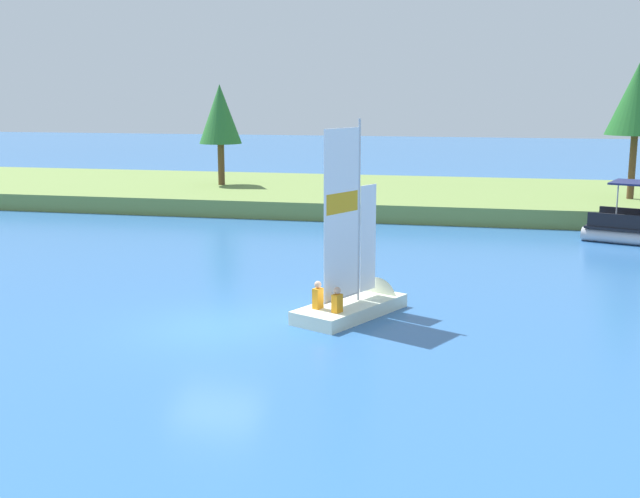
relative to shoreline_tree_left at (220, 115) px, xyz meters
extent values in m
plane|color=#2D609E|center=(8.73, -25.58, -5.09)|extent=(200.00, 200.00, 0.00)
cube|color=olive|center=(8.73, 0.47, -4.63)|extent=(80.00, 14.61, 0.92)
cylinder|color=brown|center=(0.00, 0.00, -2.93)|extent=(0.39, 0.39, 2.48)
cone|color=#286B2D|center=(0.00, 0.00, 0.05)|extent=(2.53, 2.53, 3.49)
cylinder|color=brown|center=(23.06, -1.57, -2.51)|extent=(0.35, 0.35, 3.32)
cone|color=#1E5B23|center=(23.06, -1.57, 0.98)|extent=(3.04, 3.04, 3.66)
cube|color=silver|center=(12.12, -23.47, -4.89)|extent=(3.01, 4.04, 0.39)
cone|color=silver|center=(12.95, -21.79, -4.89)|extent=(1.64, 1.44, 1.37)
cylinder|color=#B7B7BC|center=(12.29, -23.14, -2.07)|extent=(0.08, 0.08, 5.26)
cube|color=white|center=(11.94, -23.86, -2.06)|extent=(0.73, 1.46, 4.77)
cube|color=orange|center=(11.94, -23.86, -1.74)|extent=(0.67, 1.32, 0.57)
cube|color=white|center=(12.50, -22.71, -2.93)|extent=(0.36, 0.69, 3.15)
cylinder|color=#B7B7BC|center=(11.94, -23.86, -4.48)|extent=(0.76, 1.47, 0.06)
cube|color=orange|center=(11.95, -24.59, -4.44)|extent=(0.30, 0.34, 0.51)
sphere|color=tan|center=(11.95, -24.59, -4.08)|extent=(0.20, 0.20, 0.20)
cube|color=orange|center=(11.34, -24.31, -4.41)|extent=(0.30, 0.34, 0.58)
sphere|color=tan|center=(11.34, -24.31, -4.01)|extent=(0.20, 0.20, 0.20)
cylinder|color=#B2B2B7|center=(21.35, -9.01, -3.47)|extent=(0.06, 0.06, 1.82)
camera|label=1|loc=(16.03, -45.41, 1.25)|focal=44.62mm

